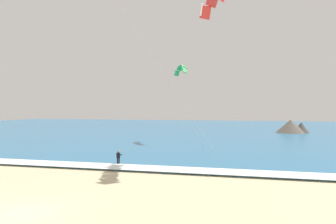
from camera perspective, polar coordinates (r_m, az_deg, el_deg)
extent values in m
plane|color=#C6B78E|center=(20.59, -25.97, -17.12)|extent=(200.00, 200.00, 0.00)
cube|color=teal|center=(88.74, 4.94, -3.26)|extent=(200.00, 120.00, 0.20)
cube|color=white|center=(31.79, -10.32, -10.27)|extent=(200.00, 2.82, 0.04)
ellipsoid|color=#E04C38|center=(33.20, -9.55, -10.14)|extent=(0.68, 1.46, 0.05)
cube|color=black|center=(33.42, -9.38, -9.99)|extent=(0.17, 0.09, 0.04)
cube|color=black|center=(32.97, -9.71, -10.14)|extent=(0.17, 0.09, 0.04)
cylinder|color=black|center=(33.18, -9.70, -9.45)|extent=(0.14, 0.14, 0.84)
cylinder|color=black|center=(33.08, -9.40, -9.48)|extent=(0.14, 0.14, 0.84)
cube|color=black|center=(33.01, -9.55, -8.24)|extent=(0.37, 0.26, 0.60)
sphere|color=#9E704C|center=(32.94, -9.55, -7.48)|extent=(0.22, 0.22, 0.22)
cylinder|color=black|center=(33.23, -9.66, -8.09)|extent=(0.18, 0.51, 0.22)
cylinder|color=black|center=(33.04, -9.14, -8.14)|extent=(0.18, 0.51, 0.22)
cylinder|color=black|center=(33.32, -9.19, -8.07)|extent=(0.55, 0.13, 0.04)
cube|color=#3F3F42|center=(33.14, -9.44, -8.59)|extent=(0.13, 0.10, 0.10)
cube|color=red|center=(37.50, 8.48, 20.42)|extent=(1.66, 1.51, 1.40)
cube|color=red|center=(38.22, 7.19, 18.50)|extent=(1.55, 1.10, 1.71)
cube|color=white|center=(38.22, 6.46, 19.01)|extent=(0.50, 0.93, 1.33)
cylinder|color=#B2B2B7|center=(31.64, -0.23, 6.71)|extent=(10.78, 0.32, 16.76)
cylinder|color=#B2B2B7|center=(34.48, -0.73, 6.21)|extent=(8.91, 5.75, 16.76)
cube|color=green|center=(53.26, 3.21, 8.04)|extent=(1.07, 1.34, 1.23)
cube|color=white|center=(53.15, 2.82, 8.27)|extent=(0.49, 0.71, 1.00)
cube|color=green|center=(54.34, 3.16, 8.72)|extent=(1.29, 1.51, 0.97)
cube|color=white|center=(54.24, 2.77, 8.94)|extent=(0.66, 0.96, 0.65)
cube|color=green|center=(55.55, 2.82, 8.83)|extent=(1.40, 1.48, 0.48)
cube|color=white|center=(55.45, 2.44, 9.05)|extent=(0.71, 1.05, 0.15)
cube|color=green|center=(56.61, 2.29, 8.39)|extent=(1.38, 1.29, 0.97)
cube|color=white|center=(56.51, 1.92, 8.61)|extent=(0.64, 0.96, 0.65)
cube|color=green|center=(57.30, 1.69, 7.52)|extent=(1.26, 0.91, 1.23)
cube|color=white|center=(57.20, 1.32, 7.73)|extent=(0.47, 0.67, 1.00)
cone|color=#56514C|center=(80.03, 24.29, -2.79)|extent=(4.16, 4.16, 2.88)
cone|color=#665B51|center=(79.36, 22.52, -2.60)|extent=(7.52, 7.52, 3.46)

